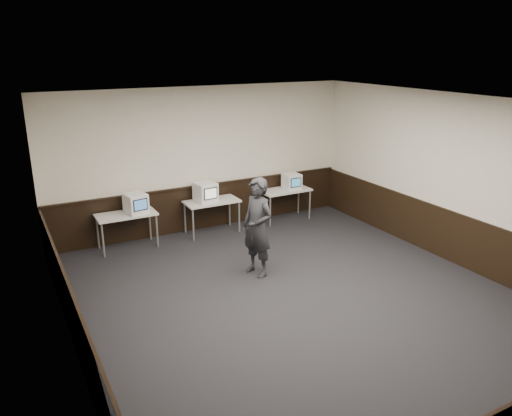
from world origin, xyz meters
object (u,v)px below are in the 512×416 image
at_px(person, 257,227).
at_px(desk_right, 285,192).
at_px(emac_left, 136,203).
at_px(emac_right, 292,181).
at_px(desk_center, 212,204).
at_px(desk_left, 126,217).
at_px(emac_center, 206,192).

bearing_deg(person, desk_right, 122.57).
height_order(emac_left, emac_right, emac_left).
height_order(desk_center, person, person).
bearing_deg(desk_right, emac_left, -179.32).
bearing_deg(desk_center, desk_left, 180.00).
bearing_deg(emac_center, desk_center, -11.09).
xyz_separation_m(emac_center, person, (0.02, -2.36, -0.05)).
xyz_separation_m(desk_right, emac_left, (-3.59, -0.04, 0.27)).
bearing_deg(emac_right, desk_right, 170.90).
relative_size(emac_left, person, 0.27).
distance_m(emac_center, emac_right, 2.20).
xyz_separation_m(emac_left, emac_center, (1.55, 0.05, 0.01)).
distance_m(desk_right, person, 3.11).
bearing_deg(emac_right, desk_center, -179.09).
relative_size(desk_center, emac_center, 2.40).
bearing_deg(emac_left, desk_left, 158.56).
bearing_deg(desk_left, person, -52.92).
distance_m(desk_center, emac_right, 2.08).
height_order(emac_left, emac_center, emac_center).
bearing_deg(desk_left, emac_right, -0.44).
height_order(desk_center, desk_right, same).
bearing_deg(desk_right, person, -130.65).
height_order(desk_right, person, person).
relative_size(desk_left, emac_center, 2.40).
bearing_deg(emac_center, desk_left, 173.76).
height_order(desk_right, emac_left, emac_left).
bearing_deg(desk_left, desk_center, 0.00).
xyz_separation_m(emac_center, emac_right, (2.20, -0.04, -0.03)).
distance_m(emac_left, emac_right, 3.75).
xyz_separation_m(desk_center, person, (-0.12, -2.35, 0.23)).
relative_size(emac_right, person, 0.23).
distance_m(emac_left, person, 2.79).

